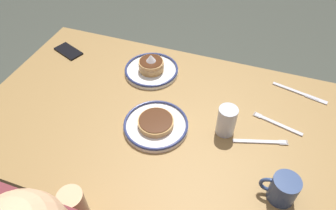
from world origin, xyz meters
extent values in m
plane|color=#464B3F|center=(0.00, 0.00, 0.00)|extent=(6.00, 6.00, 0.00)
cube|color=#9F7942|center=(0.00, 0.00, 0.73)|extent=(1.47, 0.88, 0.04)
cylinder|color=olive|center=(-0.64, -0.34, 0.35)|extent=(0.06, 0.06, 0.71)
cylinder|color=olive|center=(0.64, -0.34, 0.35)|extent=(0.06, 0.06, 0.71)
cylinder|color=olive|center=(0.64, 0.34, 0.35)|extent=(0.06, 0.06, 0.71)
cylinder|color=white|center=(0.14, -0.24, 0.76)|extent=(0.25, 0.25, 0.01)
torus|color=navy|center=(0.14, -0.24, 0.77)|extent=(0.24, 0.24, 0.01)
cylinder|color=gold|center=(0.14, -0.24, 0.77)|extent=(0.11, 0.11, 0.01)
cylinder|color=#D79C50|center=(0.14, -0.24, 0.78)|extent=(0.11, 0.11, 0.01)
cylinder|color=tan|center=(0.14, -0.24, 0.80)|extent=(0.11, 0.11, 0.01)
cylinder|color=tan|center=(0.14, -0.24, 0.81)|extent=(0.11, 0.11, 0.01)
cylinder|color=#4C2814|center=(0.14, -0.24, 0.82)|extent=(0.10, 0.10, 0.00)
cone|color=white|center=(0.14, -0.24, 0.83)|extent=(0.04, 0.04, 0.03)
cylinder|color=white|center=(0.00, 0.06, 0.76)|extent=(0.25, 0.25, 0.01)
torus|color=navy|center=(0.00, 0.06, 0.77)|extent=(0.25, 0.25, 0.01)
cylinder|color=tan|center=(0.00, 0.06, 0.77)|extent=(0.14, 0.14, 0.01)
cylinder|color=tan|center=(0.00, 0.06, 0.78)|extent=(0.14, 0.14, 0.01)
cylinder|color=#4C2814|center=(0.00, 0.06, 0.79)|extent=(0.13, 0.13, 0.00)
cylinder|color=#334772|center=(-0.48, 0.20, 0.80)|extent=(0.09, 0.09, 0.10)
torus|color=#334772|center=(-0.43, 0.20, 0.80)|extent=(0.07, 0.01, 0.07)
cylinder|color=brown|center=(-0.48, 0.20, 0.83)|extent=(0.07, 0.07, 0.01)
cylinder|color=silver|center=(-0.25, -0.01, 0.81)|extent=(0.07, 0.07, 0.12)
cylinder|color=black|center=(-0.25, -0.01, 0.79)|extent=(0.06, 0.06, 0.08)
cube|color=black|center=(0.58, -0.25, 0.76)|extent=(0.16, 0.12, 0.01)
cube|color=silver|center=(-0.38, 0.00, 0.75)|extent=(0.19, 0.07, 0.01)
cube|color=silver|center=(-0.47, -0.02, 0.76)|extent=(0.03, 0.01, 0.00)
cube|color=silver|center=(-0.47, -0.02, 0.76)|extent=(0.03, 0.01, 0.00)
cube|color=silver|center=(-0.47, -0.03, 0.76)|extent=(0.03, 0.01, 0.00)
cube|color=silver|center=(-0.47, -0.03, 0.76)|extent=(0.03, 0.01, 0.00)
cube|color=silver|center=(-0.44, -0.11, 0.75)|extent=(0.19, 0.06, 0.01)
cube|color=silver|center=(-0.36, -0.14, 0.76)|extent=(0.03, 0.01, 0.00)
cube|color=silver|center=(-0.36, -0.13, 0.76)|extent=(0.03, 0.01, 0.00)
cube|color=silver|center=(-0.36, -0.13, 0.76)|extent=(0.03, 0.01, 0.00)
cube|color=silver|center=(-0.36, -0.12, 0.76)|extent=(0.03, 0.01, 0.00)
cube|color=silver|center=(-0.49, -0.32, 0.75)|extent=(0.19, 0.06, 0.01)
cube|color=silver|center=(-0.58, -0.30, 0.75)|extent=(0.09, 0.04, 0.00)
camera|label=1|loc=(-0.30, 0.76, 1.66)|focal=32.88mm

